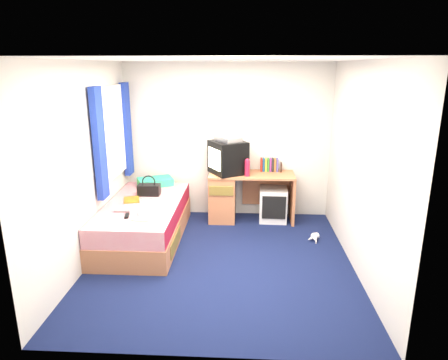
# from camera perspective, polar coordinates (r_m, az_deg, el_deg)

# --- Properties ---
(ground) EXTENTS (3.40, 3.40, 0.00)m
(ground) POSITION_cam_1_polar(r_m,az_deg,el_deg) (5.05, -0.45, -11.52)
(ground) COLOR #0C1438
(ground) RESTS_ON ground
(room_shell) EXTENTS (3.40, 3.40, 3.40)m
(room_shell) POSITION_cam_1_polar(r_m,az_deg,el_deg) (4.57, -0.49, 4.85)
(room_shell) COLOR white
(room_shell) RESTS_ON ground
(bed) EXTENTS (1.01, 2.00, 0.54)m
(bed) POSITION_cam_1_polar(r_m,az_deg,el_deg) (5.65, -11.32, -5.81)
(bed) COLOR #C37B51
(bed) RESTS_ON ground
(pillow) EXTENTS (0.61, 0.52, 0.11)m
(pillow) POSITION_cam_1_polar(r_m,az_deg,el_deg) (6.30, -9.78, -0.26)
(pillow) COLOR #1B82B4
(pillow) RESTS_ON bed
(desk) EXTENTS (1.30, 0.55, 0.75)m
(desk) POSITION_cam_1_polar(r_m,az_deg,el_deg) (6.22, 1.39, -2.08)
(desk) COLOR #C37B51
(desk) RESTS_ON ground
(storage_cube) EXTENTS (0.43, 0.43, 0.52)m
(storage_cube) POSITION_cam_1_polar(r_m,az_deg,el_deg) (6.27, 7.02, -3.45)
(storage_cube) COLOR silver
(storage_cube) RESTS_ON ground
(crt_tv) EXTENTS (0.65, 0.66, 0.49)m
(crt_tv) POSITION_cam_1_polar(r_m,az_deg,el_deg) (6.07, 0.54, 3.25)
(crt_tv) COLOR black
(crt_tv) RESTS_ON desk
(vcr) EXTENTS (0.44, 0.46, 0.07)m
(vcr) POSITION_cam_1_polar(r_m,az_deg,el_deg) (6.01, 0.58, 5.89)
(vcr) COLOR silver
(vcr) RESTS_ON crt_tv
(book_row) EXTENTS (0.27, 0.13, 0.20)m
(book_row) POSITION_cam_1_polar(r_m,az_deg,el_deg) (6.26, 6.48, 2.18)
(book_row) COLOR maroon
(book_row) RESTS_ON desk
(picture_frame) EXTENTS (0.03, 0.12, 0.14)m
(picture_frame) POSITION_cam_1_polar(r_m,az_deg,el_deg) (6.26, 8.16, 1.82)
(picture_frame) COLOR black
(picture_frame) RESTS_ON desk
(pink_water_bottle) EXTENTS (0.10, 0.10, 0.24)m
(pink_water_bottle) POSITION_cam_1_polar(r_m,az_deg,el_deg) (5.94, 3.34, 1.66)
(pink_water_bottle) COLOR red
(pink_water_bottle) RESTS_ON desk
(aerosol_can) EXTENTS (0.06, 0.06, 0.16)m
(aerosol_can) POSITION_cam_1_polar(r_m,az_deg,el_deg) (6.14, 2.33, 1.79)
(aerosol_can) COLOR silver
(aerosol_can) RESTS_ON desk
(handbag) EXTENTS (0.31, 0.18, 0.29)m
(handbag) POSITION_cam_1_polar(r_m,az_deg,el_deg) (5.84, -10.65, -1.31)
(handbag) COLOR black
(handbag) RESTS_ON bed
(towel) EXTENTS (0.31, 0.27, 0.10)m
(towel) POSITION_cam_1_polar(r_m,az_deg,el_deg) (5.15, -10.34, -4.09)
(towel) COLOR white
(towel) RESTS_ON bed
(magazine) EXTENTS (0.28, 0.33, 0.01)m
(magazine) POSITION_cam_1_polar(r_m,az_deg,el_deg) (5.69, -13.07, -2.75)
(magazine) COLOR yellow
(magazine) RESTS_ON bed
(water_bottle) EXTENTS (0.20, 0.08, 0.07)m
(water_bottle) POSITION_cam_1_polar(r_m,az_deg,el_deg) (5.26, -14.33, -4.06)
(water_bottle) COLOR silver
(water_bottle) RESTS_ON bed
(colour_swatch_fan) EXTENTS (0.23, 0.09, 0.01)m
(colour_swatch_fan) POSITION_cam_1_polar(r_m,az_deg,el_deg) (4.92, -11.82, -5.68)
(colour_swatch_fan) COLOR gold
(colour_swatch_fan) RESTS_ON bed
(remote_control) EXTENTS (0.08, 0.17, 0.02)m
(remote_control) POSITION_cam_1_polar(r_m,az_deg,el_deg) (5.10, -13.70, -4.98)
(remote_control) COLOR black
(remote_control) RESTS_ON bed
(window_assembly) EXTENTS (0.11, 1.42, 1.40)m
(window_assembly) POSITION_cam_1_polar(r_m,az_deg,el_deg) (5.75, -15.55, 6.24)
(window_assembly) COLOR silver
(window_assembly) RESTS_ON room_shell
(white_heels) EXTENTS (0.22, 0.26, 0.09)m
(white_heels) POSITION_cam_1_polar(r_m,az_deg,el_deg) (5.71, 12.70, -8.14)
(white_heels) COLOR silver
(white_heels) RESTS_ON ground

